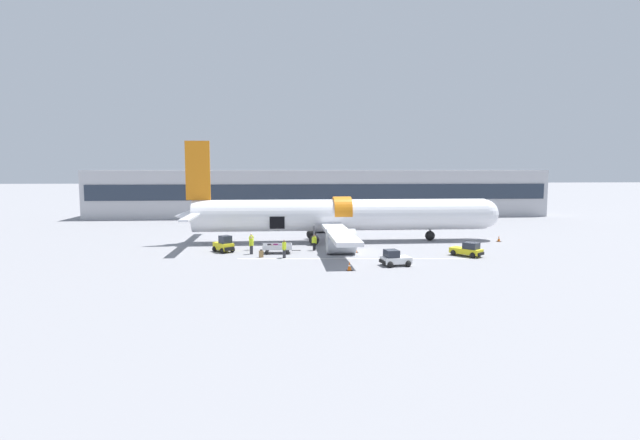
% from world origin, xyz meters
% --- Properties ---
extents(ground_plane, '(500.00, 500.00, 0.00)m').
position_xyz_m(ground_plane, '(0.00, 0.00, 0.00)').
color(ground_plane, gray).
extents(apron_marking_line, '(22.55, 2.02, 0.01)m').
position_xyz_m(apron_marking_line, '(-0.43, -4.60, 0.00)').
color(apron_marking_line, silver).
rests_on(apron_marking_line, ground_plane).
extents(terminal_strip, '(81.77, 9.26, 8.39)m').
position_xyz_m(terminal_strip, '(0.00, 39.26, 4.20)').
color(terminal_strip, '#B2B2B7').
rests_on(terminal_strip, ground_plane).
extents(airplane, '(38.65, 33.61, 11.83)m').
position_xyz_m(airplane, '(-0.72, 6.81, 3.07)').
color(airplane, silver).
rests_on(airplane, ground_plane).
extents(baggage_tug_lead, '(2.80, 2.30, 1.44)m').
position_xyz_m(baggage_tug_lead, '(2.62, -8.32, 0.62)').
color(baggage_tug_lead, white).
rests_on(baggage_tug_lead, ground_plane).
extents(baggage_tug_mid, '(3.02, 3.22, 1.42)m').
position_xyz_m(baggage_tug_mid, '(10.95, -4.17, 0.61)').
color(baggage_tug_mid, yellow).
rests_on(baggage_tug_mid, ground_plane).
extents(baggage_tug_rear, '(2.44, 2.66, 1.75)m').
position_xyz_m(baggage_tug_rear, '(-13.41, 0.43, 0.71)').
color(baggage_tug_rear, yellow).
rests_on(baggage_tug_rear, ground_plane).
extents(baggage_cart_loading, '(3.92, 2.14, 0.96)m').
position_xyz_m(baggage_cart_loading, '(-7.83, -0.77, 0.48)').
color(baggage_cart_loading, silver).
rests_on(baggage_cart_loading, ground_plane).
extents(ground_crew_loader_a, '(0.55, 0.54, 1.70)m').
position_xyz_m(ground_crew_loader_a, '(-3.96, 0.60, 0.89)').
color(ground_crew_loader_a, black).
rests_on(ground_crew_loader_a, ground_plane).
extents(ground_crew_loader_b, '(0.58, 0.58, 1.81)m').
position_xyz_m(ground_crew_loader_b, '(-10.49, -1.14, 0.95)').
color(ground_crew_loader_b, '#2D2D33').
rests_on(ground_crew_loader_b, ground_plane).
extents(ground_crew_driver, '(0.57, 0.57, 1.78)m').
position_xyz_m(ground_crew_driver, '(-10.63, 1.49, 0.93)').
color(ground_crew_driver, black).
rests_on(ground_crew_driver, ground_plane).
extents(ground_crew_supervisor, '(0.41, 0.60, 1.76)m').
position_xyz_m(ground_crew_supervisor, '(-7.19, -3.62, 0.93)').
color(ground_crew_supervisor, '#2D2D33').
rests_on(ground_crew_supervisor, ground_plane).
extents(suitcase_on_tarmac_upright, '(0.45, 0.40, 0.78)m').
position_xyz_m(suitcase_on_tarmac_upright, '(-9.44, -3.12, 0.34)').
color(suitcase_on_tarmac_upright, olive).
rests_on(suitcase_on_tarmac_upright, ground_plane).
extents(safety_cone_nose, '(0.52, 0.52, 0.72)m').
position_xyz_m(safety_cone_nose, '(18.45, 5.21, 0.34)').
color(safety_cone_nose, black).
rests_on(safety_cone_nose, ground_plane).
extents(safety_cone_engine_left, '(0.50, 0.50, 0.79)m').
position_xyz_m(safety_cone_engine_left, '(-1.73, -10.15, 0.37)').
color(safety_cone_engine_left, black).
rests_on(safety_cone_engine_left, ground_plane).
extents(safety_cone_wingtip, '(0.60, 0.60, 0.64)m').
position_xyz_m(safety_cone_wingtip, '(0.19, -1.03, 0.30)').
color(safety_cone_wingtip, black).
rests_on(safety_cone_wingtip, ground_plane).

